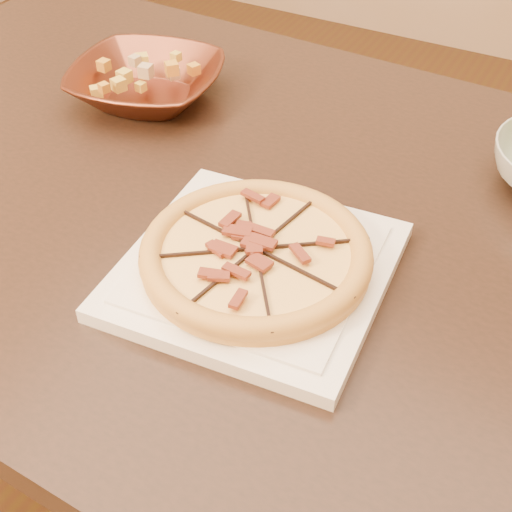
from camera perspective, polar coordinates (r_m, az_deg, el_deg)
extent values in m
cube|color=#3F2312|center=(1.67, -4.58, -10.35)|extent=(4.00, 4.00, 0.02)
cube|color=black|center=(0.96, -3.05, 4.77)|extent=(1.43, 0.95, 0.04)
cylinder|color=black|center=(1.73, -14.04, 6.78)|extent=(0.07, 0.07, 0.71)
cube|color=white|center=(0.80, 0.00, -1.13)|extent=(0.31, 0.31, 0.02)
cube|color=white|center=(0.79, 0.00, -0.54)|extent=(0.26, 0.26, 0.00)
cylinder|color=gold|center=(0.79, 0.00, -0.11)|extent=(0.25, 0.25, 0.01)
torus|color=gold|center=(0.78, 0.00, 0.33)|extent=(0.26, 0.26, 0.03)
cylinder|color=#FFDE7E|center=(0.78, 0.00, 0.28)|extent=(0.21, 0.21, 0.01)
cube|color=black|center=(0.78, 0.00, 0.55)|extent=(0.04, 0.25, 0.01)
cube|color=black|center=(0.78, 0.00, 0.55)|extent=(0.15, 0.21, 0.01)
cube|color=black|center=(0.78, 0.00, 0.55)|extent=(0.25, 0.04, 0.01)
cube|color=black|center=(0.78, 0.00, 0.55)|extent=(0.21, 0.15, 0.01)
cube|color=#9A3A2E|center=(0.77, 1.08, 0.17)|extent=(0.03, 0.02, 0.00)
cube|color=#9A3A2E|center=(0.77, 2.97, 0.02)|extent=(0.03, 0.02, 0.00)
cube|color=#9A3A2E|center=(0.78, 4.87, 0.61)|extent=(0.03, 0.02, 0.00)
cube|color=#9A3A2E|center=(0.78, 1.79, 1.06)|extent=(0.03, 0.03, 0.00)
cube|color=#9A3A2E|center=(0.80, 2.93, 2.01)|extent=(0.02, 0.03, 0.00)
cube|color=#9A3A2E|center=(0.82, 3.13, 3.33)|extent=(0.02, 0.03, 0.00)
cube|color=#9A3A2E|center=(0.80, 0.79, 2.15)|extent=(0.02, 0.03, 0.00)
cube|color=#9A3A2E|center=(0.82, 0.13, 3.28)|extent=(0.02, 0.03, 0.00)
cube|color=#9A3A2E|center=(0.84, -1.53, 4.15)|extent=(0.03, 0.03, 0.00)
cube|color=#9A3A2E|center=(0.80, -1.59, 2.24)|extent=(0.03, 0.02, 0.00)
cube|color=#9A3A2E|center=(0.81, -3.56, 2.52)|extent=(0.03, 0.02, 0.00)
cube|color=#9A3A2E|center=(0.78, -1.58, 1.09)|extent=(0.03, 0.02, 0.00)
cube|color=#9A3A2E|center=(0.78, -3.44, 0.79)|extent=(0.03, 0.02, 0.00)
cube|color=#9A3A2E|center=(0.76, -5.08, -0.23)|extent=(0.03, 0.03, 0.00)
cube|color=#9A3A2E|center=(0.76, -1.86, -0.10)|extent=(0.02, 0.03, 0.00)
cube|color=#9A3A2E|center=(0.75, -2.54, -1.40)|extent=(0.02, 0.03, 0.00)
cube|color=#9A3A2E|center=(0.72, -2.10, -3.04)|extent=(0.02, 0.03, 0.00)
cube|color=#9A3A2E|center=(0.75, -0.09, -1.12)|extent=(0.02, 0.03, 0.00)
cube|color=#9A3A2E|center=(0.73, 1.32, -2.25)|extent=(0.03, 0.03, 0.00)
cube|color=#9A3A2E|center=(0.76, 0.86, -0.10)|extent=(0.03, 0.02, 0.00)
imported|color=brown|center=(1.14, -8.72, 13.52)|extent=(0.27, 0.27, 0.06)
cube|color=tan|center=(1.12, -8.94, 15.41)|extent=(0.03, 0.03, 0.03)
cube|color=orange|center=(1.11, -8.15, 15.42)|extent=(0.03, 0.03, 0.03)
cube|color=gold|center=(1.12, -7.37, 15.69)|extent=(0.03, 0.03, 0.03)
cube|color=tan|center=(1.14, -7.04, 16.16)|extent=(0.03, 0.03, 0.03)
cube|color=orange|center=(1.12, -8.72, 15.59)|extent=(0.03, 0.03, 0.03)
cube|color=gold|center=(1.14, -8.83, 15.93)|extent=(0.03, 0.03, 0.03)
cube|color=tan|center=(1.15, -9.58, 16.14)|extent=(0.03, 0.03, 0.03)
cube|color=orange|center=(1.12, -9.00, 15.43)|extent=(0.03, 0.03, 0.03)
cube|color=gold|center=(1.12, -9.75, 15.48)|extent=(0.03, 0.03, 0.03)
cube|color=tan|center=(1.12, -10.63, 15.25)|extent=(0.03, 0.03, 0.03)
cube|color=orange|center=(1.10, -11.24, 14.75)|extent=(0.03, 0.03, 0.03)
cube|color=gold|center=(1.11, -9.29, 15.21)|extent=(0.03, 0.03, 0.03)
cube|color=tan|center=(1.10, -9.34, 14.83)|extent=(0.03, 0.03, 0.03)
cube|color=orange|center=(1.08, -8.68, 14.52)|extent=(0.03, 0.03, 0.03)
cube|color=gold|center=(1.11, -8.85, 15.36)|extent=(0.03, 0.03, 0.03)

